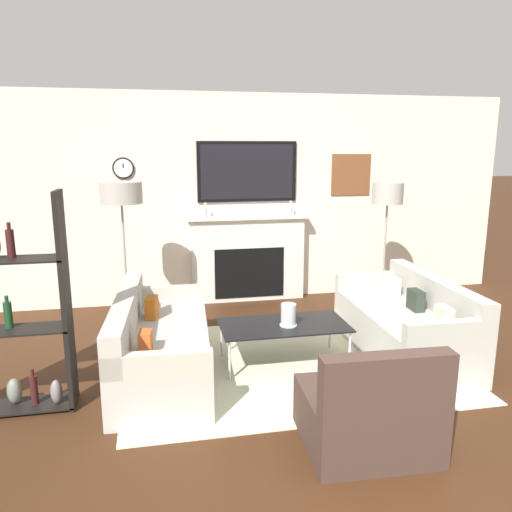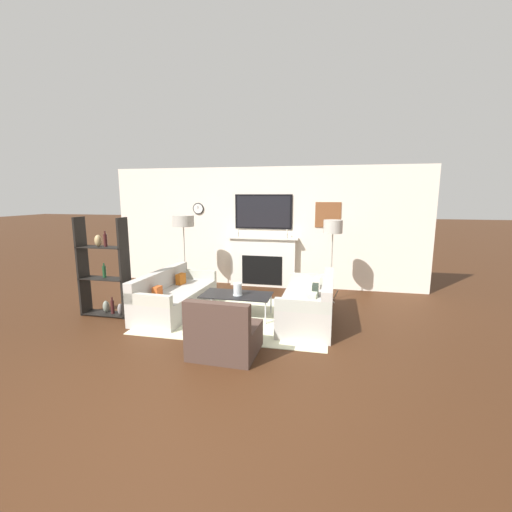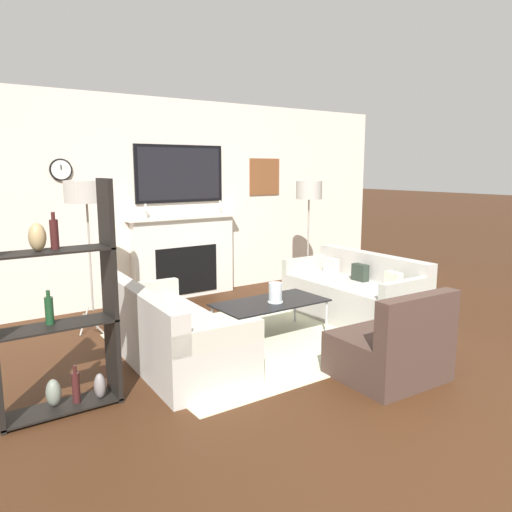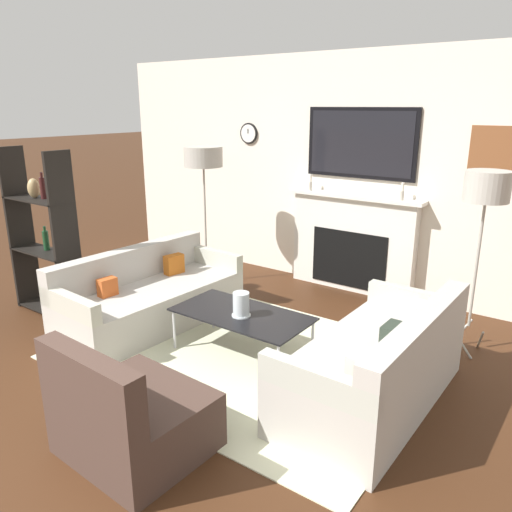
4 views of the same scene
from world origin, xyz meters
TOP-DOWN VIEW (x-y plane):
  - ground_plane at (0.00, 0.00)m, footprint 60.00×60.00m
  - fireplace_wall at (0.00, 4.77)m, footprint 7.20×0.28m
  - area_rug at (0.00, 2.59)m, footprint 3.03×2.24m
  - couch_left at (-1.21, 2.59)m, footprint 0.90×1.90m
  - couch_right at (1.20, 2.59)m, footprint 0.84×1.74m
  - armchair at (0.18, 1.16)m, footprint 0.88×0.78m
  - coffee_table at (-0.05, 2.60)m, footprint 1.19×0.61m
  - hurricane_candle at (-0.02, 2.55)m, footprint 0.16×0.16m
  - floor_lamp_left at (-1.54, 3.83)m, footprint 0.45×0.45m
  - floor_lamp_right at (1.54, 3.83)m, footprint 0.36×0.36m
  - shelf_unit at (-2.29, 2.18)m, footprint 0.86×0.28m

SIDE VIEW (x-z plane):
  - ground_plane at x=0.00m, z-range 0.00..0.00m
  - area_rug at x=0.00m, z-range 0.00..0.01m
  - armchair at x=0.18m, z-range -0.14..0.65m
  - couch_left at x=-1.21m, z-range -0.10..0.63m
  - couch_right at x=1.20m, z-range -0.10..0.67m
  - coffee_table at x=-0.05m, z-range 0.18..0.57m
  - hurricane_candle at x=-0.02m, z-range 0.38..0.59m
  - shelf_unit at x=-2.29m, z-range -0.08..1.63m
  - fireplace_wall at x=0.00m, z-range -0.12..2.58m
  - floor_lamp_right at x=1.54m, z-range 0.65..2.26m
  - floor_lamp_left at x=-1.54m, z-range 0.69..2.35m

